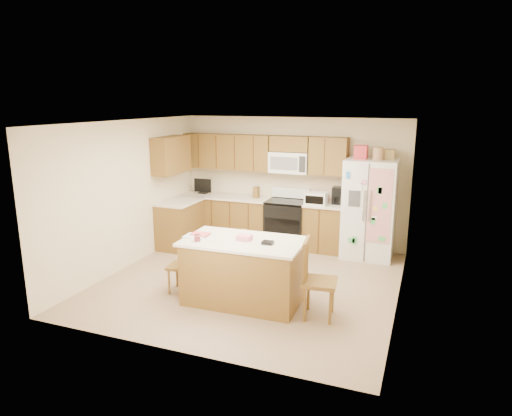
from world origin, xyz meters
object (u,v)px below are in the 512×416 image
at_px(stove, 287,223).
at_px(windsor_chair_back, 257,259).
at_px(windsor_chair_left, 182,266).
at_px(island, 243,271).
at_px(windsor_chair_right, 317,281).
at_px(refrigerator, 369,208).

bearing_deg(stove, windsor_chair_back, -85.60).
bearing_deg(stove, windsor_chair_left, -106.86).
bearing_deg(island, windsor_chair_left, -179.68).
distance_m(island, windsor_chair_right, 1.10).
bearing_deg(windsor_chair_back, island, -87.87).
distance_m(refrigerator, windsor_chair_back, 2.49).
xyz_separation_m(stove, refrigerator, (1.57, -0.06, 0.45)).
height_order(windsor_chair_back, windsor_chair_right, windsor_chair_right).
bearing_deg(windsor_chair_left, island, 0.32).
bearing_deg(windsor_chair_left, windsor_chair_right, -2.54).
distance_m(windsor_chair_left, windsor_chair_back, 1.14).
xyz_separation_m(refrigerator, windsor_chair_right, (-0.30, -2.70, -0.42)).
height_order(stove, refrigerator, refrigerator).
xyz_separation_m(refrigerator, island, (-1.39, -2.60, -0.46)).
bearing_deg(island, windsor_chair_right, -5.12).
xyz_separation_m(island, windsor_chair_right, (1.09, -0.10, 0.04)).
relative_size(windsor_chair_left, windsor_chair_right, 0.81).
height_order(windsor_chair_left, windsor_chair_back, windsor_chair_back).
height_order(refrigerator, windsor_chair_right, refrigerator).
height_order(stove, windsor_chair_left, stove).
height_order(refrigerator, windsor_chair_back, refrigerator).
bearing_deg(island, stove, 93.89).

